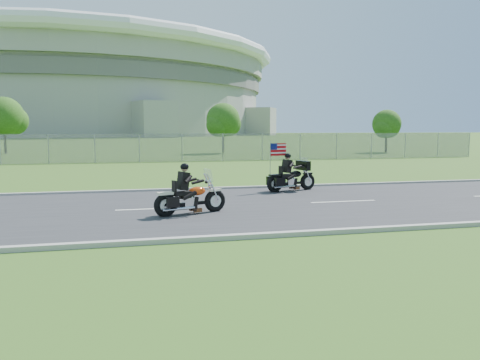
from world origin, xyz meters
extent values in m
plane|color=#3A571B|center=(0.00, 0.00, 0.00)|extent=(420.00, 420.00, 0.00)
cube|color=#28282B|center=(0.00, 0.00, 0.02)|extent=(120.00, 8.00, 0.04)
cube|color=#9E9B93|center=(0.00, 4.05, 0.05)|extent=(120.00, 0.18, 0.12)
cube|color=#9E9B93|center=(0.00, -4.05, 0.05)|extent=(120.00, 0.18, 0.12)
cube|color=gray|center=(-5.00, 20.00, 1.00)|extent=(60.00, 0.03, 2.00)
cylinder|color=#A3A099|center=(-20.00, 170.00, 10.00)|extent=(130.00, 130.00, 20.00)
cylinder|color=#605E5B|center=(-20.00, 170.00, 17.00)|extent=(132.00, 132.00, 4.00)
cylinder|color=#A3A099|center=(-20.00, 170.00, 23.00)|extent=(134.00, 134.00, 6.00)
torus|color=white|center=(-20.00, 170.00, 27.00)|extent=(140.40, 140.40, 4.40)
cylinder|color=#382316|center=(6.00, 30.00, 1.26)|extent=(0.22, 0.22, 2.52)
sphere|color=#234312|center=(6.00, 30.00, 3.15)|extent=(3.20, 3.20, 3.20)
sphere|color=#234312|center=(6.64, 30.48, 2.79)|extent=(2.40, 2.40, 2.40)
sphere|color=#234312|center=(5.44, 29.60, 2.70)|extent=(2.24, 2.24, 2.24)
cylinder|color=#382316|center=(-14.00, 34.00, 1.40)|extent=(0.22, 0.22, 2.80)
sphere|color=#234312|center=(-14.00, 34.00, 3.50)|extent=(3.60, 3.60, 3.60)
sphere|color=#234312|center=(-13.28, 34.54, 3.10)|extent=(2.70, 2.70, 2.70)
cylinder|color=#382316|center=(22.00, 28.00, 1.12)|extent=(0.22, 0.22, 2.24)
sphere|color=#234312|center=(22.00, 28.00, 2.80)|extent=(2.80, 2.80, 2.80)
sphere|color=#234312|center=(22.56, 28.42, 2.48)|extent=(2.10, 2.10, 2.10)
sphere|color=#234312|center=(21.51, 27.65, 2.40)|extent=(1.96, 1.96, 1.96)
torus|color=black|center=(-0.33, -0.77, 0.34)|extent=(0.67, 0.35, 0.65)
torus|color=black|center=(-1.76, -1.23, 0.34)|extent=(0.67, 0.35, 0.65)
ellipsoid|color=#ED4911|center=(-0.86, -0.94, 0.66)|extent=(0.56, 0.42, 0.25)
cube|color=black|center=(-1.30, -1.08, 0.62)|extent=(0.54, 0.40, 0.11)
cube|color=black|center=(-1.26, -1.07, 0.97)|extent=(0.31, 0.40, 0.49)
sphere|color=black|center=(-1.21, -1.05, 1.35)|extent=(0.30, 0.30, 0.24)
cube|color=silver|center=(-0.52, -0.83, 1.08)|extent=(0.16, 0.40, 0.35)
torus|color=black|center=(3.99, 3.11, 0.34)|extent=(0.68, 0.34, 0.66)
torus|color=black|center=(2.53, 2.69, 0.34)|extent=(0.68, 0.34, 0.66)
ellipsoid|color=black|center=(3.45, 2.95, 0.66)|extent=(0.56, 0.41, 0.25)
cube|color=black|center=(3.00, 2.82, 0.63)|extent=(0.54, 0.39, 0.11)
cube|color=black|center=(3.05, 2.83, 0.97)|extent=(0.30, 0.40, 0.49)
sphere|color=black|center=(3.09, 2.85, 1.36)|extent=(0.30, 0.30, 0.24)
cube|color=black|center=(3.77, 3.04, 0.97)|extent=(0.39, 0.74, 0.36)
cube|color=#B70C11|center=(2.74, 2.93, 1.60)|extent=(0.69, 0.21, 0.46)
camera|label=1|loc=(-2.64, -13.70, 2.39)|focal=35.00mm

